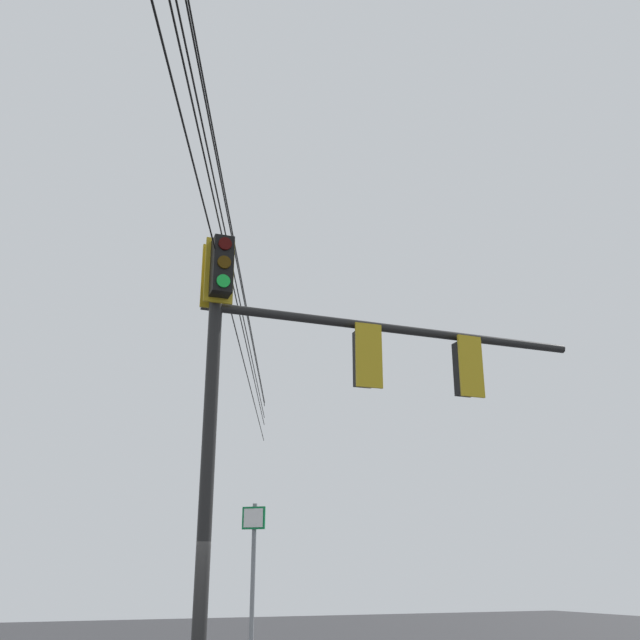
# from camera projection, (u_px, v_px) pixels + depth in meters

# --- Properties ---
(signal_mast_assembly) EXTENTS (0.97, 6.51, 6.95)m
(signal_mast_assembly) POSITION_uv_depth(u_px,v_px,m) (301.00, 372.00, 11.05)
(signal_mast_assembly) COLOR black
(signal_mast_assembly) RESTS_ON ground
(route_sign_primary) EXTENTS (0.26, 0.31, 3.14)m
(route_sign_primary) POSITION_uv_depth(u_px,v_px,m) (252.00, 588.00, 11.04)
(route_sign_primary) COLOR slate
(route_sign_primary) RESTS_ON ground
(overhead_wire_span) EXTENTS (28.95, 10.95, 1.81)m
(overhead_wire_span) POSITION_uv_depth(u_px,v_px,m) (228.00, 249.00, 12.77)
(overhead_wire_span) COLOR black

